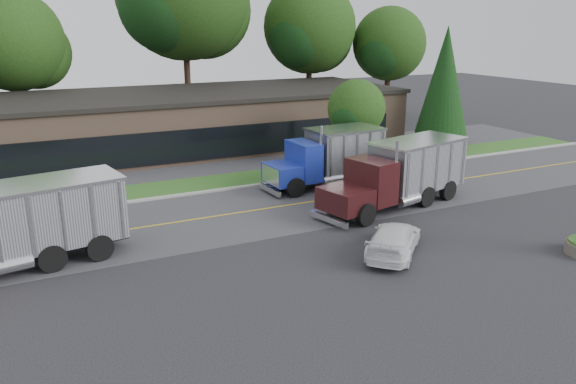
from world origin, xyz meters
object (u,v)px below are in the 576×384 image
(dump_truck_maroon, at_px, (402,172))
(rally_car, at_px, (394,239))
(dump_truck_red, at_px, (23,224))
(dump_truck_blue, at_px, (330,156))

(dump_truck_maroon, height_order, rally_car, dump_truck_maroon)
(dump_truck_red, height_order, rally_car, dump_truck_red)
(dump_truck_blue, distance_m, rally_car, 10.79)
(dump_truck_red, distance_m, rally_car, 14.96)
(dump_truck_maroon, bearing_deg, rally_car, 37.58)
(dump_truck_blue, xyz_separation_m, rally_car, (-2.91, -10.33, -1.14))
(dump_truck_red, height_order, dump_truck_blue, same)
(dump_truck_maroon, relative_size, rally_car, 2.10)
(rally_car, bearing_deg, dump_truck_blue, -59.91)
(dump_truck_blue, height_order, dump_truck_maroon, same)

